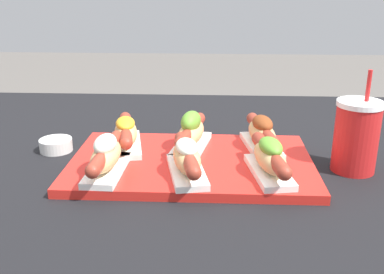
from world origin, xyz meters
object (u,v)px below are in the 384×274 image
(hot_dog_2, at_px, (270,158))
(sauce_bowl, at_px, (56,144))
(hot_dog_1, at_px, (187,158))
(serving_tray, at_px, (192,163))
(hot_dog_3, at_px, (126,133))
(hot_dog_5, at_px, (262,133))
(hot_dog_0, at_px, (106,156))
(hot_dog_4, at_px, (191,132))
(drink_cup, at_px, (356,136))

(hot_dog_2, distance_m, sauce_bowl, 0.48)
(hot_dog_1, distance_m, sauce_bowl, 0.34)
(serving_tray, distance_m, hot_dog_1, 0.09)
(hot_dog_3, height_order, hot_dog_5, hot_dog_5)
(hot_dog_0, distance_m, hot_dog_4, 0.20)
(hot_dog_0, relative_size, hot_dog_5, 1.01)
(serving_tray, distance_m, hot_dog_2, 0.17)
(hot_dog_1, xyz_separation_m, hot_dog_5, (0.15, 0.14, 0.00))
(hot_dog_5, height_order, drink_cup, drink_cup)
(hot_dog_3, height_order, hot_dog_4, hot_dog_4)
(hot_dog_2, height_order, drink_cup, drink_cup)
(serving_tray, height_order, sauce_bowl, sauce_bowl)
(hot_dog_0, bearing_deg, hot_dog_5, 25.22)
(serving_tray, bearing_deg, sauce_bowl, 165.98)
(hot_dog_5, bearing_deg, hot_dog_1, -136.77)
(serving_tray, bearing_deg, hot_dog_2, -24.99)
(hot_dog_0, bearing_deg, hot_dog_1, -0.08)
(hot_dog_0, xyz_separation_m, hot_dog_2, (0.30, 0.01, -0.00))
(serving_tray, height_order, hot_dog_5, hot_dog_5)
(hot_dog_0, bearing_deg, hot_dog_2, 1.21)
(serving_tray, height_order, hot_dog_1, hot_dog_1)
(serving_tray, height_order, hot_dog_2, hot_dog_2)
(hot_dog_3, bearing_deg, hot_dog_5, 1.80)
(hot_dog_3, xyz_separation_m, hot_dog_4, (0.14, 0.00, 0.00))
(hot_dog_1, height_order, hot_dog_3, same)
(hot_dog_0, bearing_deg, sauce_bowl, 134.67)
(serving_tray, relative_size, hot_dog_4, 2.50)
(hot_dog_3, relative_size, sauce_bowl, 2.71)
(hot_dog_0, relative_size, drink_cup, 0.97)
(hot_dog_1, relative_size, hot_dog_5, 0.99)
(hot_dog_0, height_order, hot_dog_1, hot_dog_0)
(serving_tray, bearing_deg, hot_dog_4, 94.01)
(hot_dog_3, bearing_deg, hot_dog_0, -95.10)
(hot_dog_1, distance_m, hot_dog_4, 0.14)
(hot_dog_2, relative_size, drink_cup, 0.96)
(hot_dog_1, height_order, hot_dog_5, hot_dog_5)
(hot_dog_0, distance_m, hot_dog_3, 0.13)
(serving_tray, distance_m, hot_dog_5, 0.17)
(hot_dog_1, xyz_separation_m, hot_dog_2, (0.15, 0.01, 0.00))
(hot_dog_1, distance_m, drink_cup, 0.34)
(sauce_bowl, height_order, drink_cup, drink_cup)
(hot_dog_5, xyz_separation_m, drink_cup, (0.18, -0.07, 0.02))
(hot_dog_4, distance_m, hot_dog_5, 0.15)
(hot_dog_0, xyz_separation_m, sauce_bowl, (-0.15, 0.15, -0.04))
(hot_dog_2, distance_m, hot_dog_5, 0.14)
(hot_dog_0, height_order, hot_dog_5, hot_dog_0)
(hot_dog_1, relative_size, sauce_bowl, 2.71)
(hot_dog_3, height_order, sauce_bowl, hot_dog_3)
(sauce_bowl, xyz_separation_m, drink_cup, (0.63, -0.08, 0.06))
(hot_dog_3, distance_m, drink_cup, 0.47)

